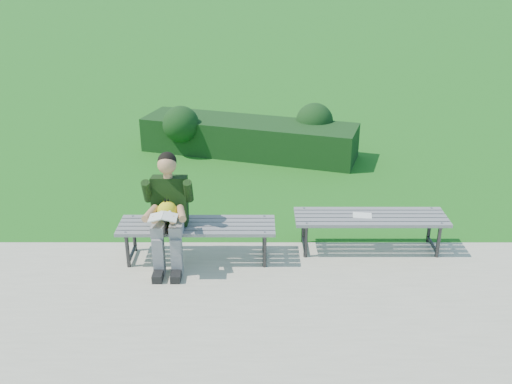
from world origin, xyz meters
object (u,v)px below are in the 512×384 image
at_px(bench_left, 197,228).
at_px(paper_sheet, 362,215).
at_px(bench_right, 370,220).
at_px(hedge, 249,134).
at_px(seated_boy, 168,208).

xyz_separation_m(bench_left, paper_sheet, (1.95, 0.23, 0.06)).
bearing_deg(bench_right, paper_sheet, 180.00).
height_order(hedge, bench_left, hedge).
relative_size(seated_boy, paper_sheet, 5.48).
bearing_deg(bench_left, bench_right, 6.36).
xyz_separation_m(bench_right, seated_boy, (-2.35, -0.32, 0.30)).
bearing_deg(seated_boy, hedge, 77.59).
distance_m(hedge, seated_boy, 4.01).
height_order(bench_left, bench_right, same).
distance_m(bench_right, seated_boy, 2.39).
bearing_deg(seated_boy, bench_left, 17.18).
height_order(bench_left, seated_boy, seated_boy).
bearing_deg(bench_left, seated_boy, -162.82).
height_order(bench_right, seated_boy, seated_boy).
height_order(bench_left, paper_sheet, bench_left).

